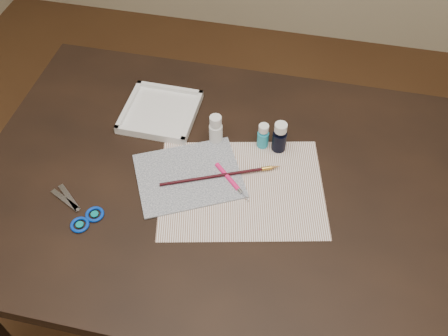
% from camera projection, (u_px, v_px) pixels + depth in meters
% --- Properties ---
extents(ground, '(3.50, 3.50, 0.02)m').
position_uv_depth(ground, '(224.00, 305.00, 1.88)').
color(ground, '#422614').
rests_on(ground, ground).
extents(table, '(1.30, 0.90, 0.75)m').
position_uv_depth(table, '(224.00, 253.00, 1.58)').
color(table, black).
rests_on(table, ground).
extents(paper, '(0.48, 0.40, 0.00)m').
position_uv_depth(paper, '(242.00, 188.00, 1.27)').
color(paper, white).
rests_on(paper, table).
extents(canvas, '(0.33, 0.31, 0.00)m').
position_uv_depth(canvas, '(189.00, 176.00, 1.30)').
color(canvas, black).
rests_on(canvas, paper).
extents(paint_bottle_white, '(0.04, 0.04, 0.09)m').
position_uv_depth(paint_bottle_white, '(216.00, 129.00, 1.35)').
color(paint_bottle_white, white).
rests_on(paint_bottle_white, table).
extents(paint_bottle_cyan, '(0.04, 0.04, 0.08)m').
position_uv_depth(paint_bottle_cyan, '(263.00, 136.00, 1.34)').
color(paint_bottle_cyan, '#22A1C0').
rests_on(paint_bottle_cyan, table).
extents(paint_bottle_navy, '(0.05, 0.05, 0.09)m').
position_uv_depth(paint_bottle_navy, '(280.00, 137.00, 1.32)').
color(paint_bottle_navy, black).
rests_on(paint_bottle_navy, table).
extents(paintbrush, '(0.30, 0.14, 0.01)m').
position_uv_depth(paintbrush, '(221.00, 175.00, 1.29)').
color(paintbrush, black).
rests_on(paintbrush, canvas).
extents(craft_knife, '(0.12, 0.11, 0.01)m').
position_uv_depth(craft_knife, '(233.00, 183.00, 1.28)').
color(craft_knife, '#F71A6B').
rests_on(craft_knife, paper).
extents(scissors, '(0.20, 0.16, 0.01)m').
position_uv_depth(scissors, '(72.00, 208.00, 1.23)').
color(scissors, silver).
rests_on(scissors, table).
extents(palette_tray, '(0.21, 0.21, 0.02)m').
position_uv_depth(palette_tray, '(160.00, 112.00, 1.44)').
color(palette_tray, white).
rests_on(palette_tray, table).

